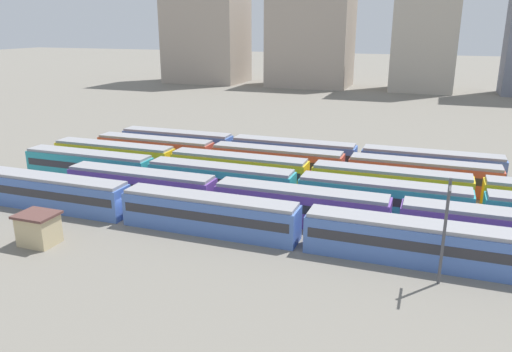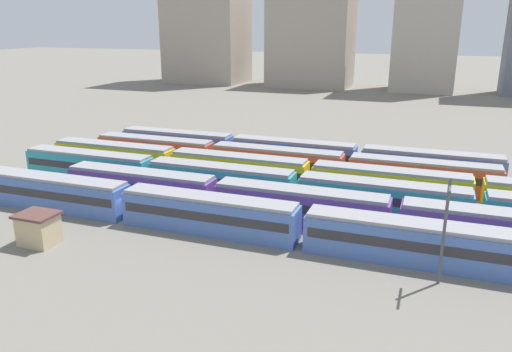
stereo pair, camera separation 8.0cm
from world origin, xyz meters
TOP-DOWN VIEW (x-y plane):
  - ground_plane at (0.00, 13.00)m, footprint 600.00×600.00m
  - train_track_1 at (36.71, 5.20)m, footprint 93.60×3.06m
  - train_track_2 at (34.95, 10.40)m, footprint 112.50×3.06m
  - train_track_3 at (35.20, 15.60)m, footprint 112.50×3.06m
  - train_track_4 at (10.34, 20.80)m, footprint 55.80×3.06m
  - train_track_5 at (11.16, 26.00)m, footprint 55.80×3.06m
  - catenary_pole_0 at (31.45, -3.17)m, footprint 0.24×3.20m
  - signal_hut at (-3.75, -8.01)m, footprint 3.60×3.00m
  - distant_building_0 at (-47.07, 120.82)m, footprint 25.86×20.02m
  - distant_building_1 at (-10.01, 120.82)m, footprint 25.69×19.00m
  - distant_building_2 at (25.05, 120.82)m, footprint 18.25×17.23m

SIDE VIEW (x-z plane):
  - ground_plane at x=0.00m, z-range 0.00..0.00m
  - signal_hut at x=-3.75m, z-range 0.03..3.07m
  - train_track_4 at x=10.34m, z-range 0.03..3.78m
  - train_track_5 at x=11.16m, z-range 0.03..3.78m
  - train_track_1 at x=36.71m, z-range 0.03..3.78m
  - train_track_2 at x=34.95m, z-range 0.03..3.78m
  - train_track_3 at x=35.20m, z-range 0.03..3.78m
  - catenary_pole_0 at x=31.45m, z-range 0.53..9.31m
  - distant_building_1 at x=-10.01m, z-range 0.00..27.50m
  - distant_building_2 at x=25.05m, z-range 0.00..47.16m
  - distant_building_0 at x=-47.07m, z-range 0.00..50.61m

